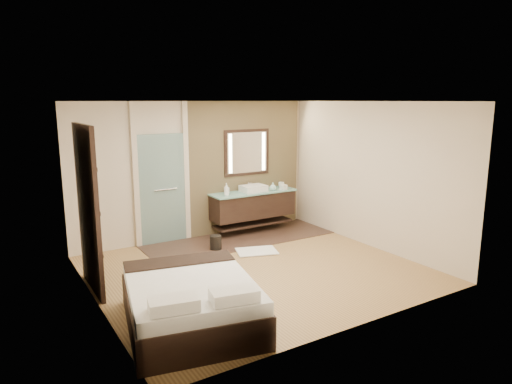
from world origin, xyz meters
TOP-DOWN VIEW (x-y plane):
  - floor at (0.00, 0.00)m, footprint 5.00×5.00m
  - tile_strip at (0.60, 1.60)m, footprint 3.80×1.30m
  - stone_wall at (1.10, 2.21)m, footprint 2.60×0.08m
  - vanity at (1.10, 1.92)m, footprint 1.85×0.55m
  - mirror_unit at (1.10, 2.16)m, footprint 1.06×0.04m
  - frosted_door at (-0.75, 2.20)m, footprint 1.10×0.12m
  - shoji_partition at (-2.43, 0.60)m, footprint 0.06×1.20m
  - bed at (-1.65, -1.16)m, footprint 1.84×2.13m
  - bath_mat at (0.47, 0.75)m, footprint 0.84×0.70m
  - waste_bin at (-0.10, 1.27)m, footprint 0.27×0.27m
  - tissue_box at (1.75, 1.75)m, footprint 0.13×0.13m
  - soap_bottle_a at (0.43, 1.82)m, footprint 0.12×0.12m
  - soap_bottle_b at (0.54, 2.03)m, footprint 0.10×0.10m
  - soap_bottle_c at (1.52, 1.80)m, footprint 0.16×0.16m
  - cup at (1.89, 2.03)m, footprint 0.16×0.16m

SIDE VIEW (x-z plane):
  - floor at x=0.00m, z-range 0.00..0.00m
  - tile_strip at x=0.60m, z-range 0.00..0.01m
  - bath_mat at x=0.47m, z-range 0.01..0.03m
  - waste_bin at x=-0.10m, z-range 0.00..0.27m
  - bed at x=-1.65m, z-range -0.06..0.66m
  - vanity at x=1.10m, z-range 0.14..1.02m
  - tissue_box at x=1.75m, z-range 0.86..0.97m
  - cup at x=1.89m, z-range 0.86..0.97m
  - soap_bottle_c at x=1.52m, z-range 0.86..1.03m
  - soap_bottle_b at x=0.54m, z-range 0.86..1.04m
  - soap_bottle_a at x=0.43m, z-range 0.86..1.11m
  - frosted_door at x=-0.75m, z-range -0.21..2.49m
  - shoji_partition at x=-2.43m, z-range 0.01..2.41m
  - stone_wall at x=1.10m, z-range 0.00..2.70m
  - mirror_unit at x=1.10m, z-range 1.17..2.13m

